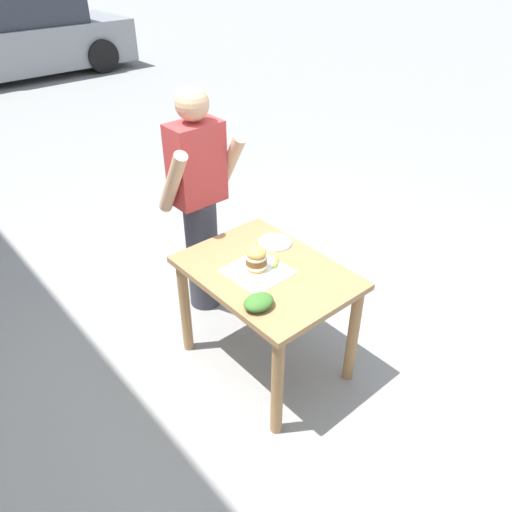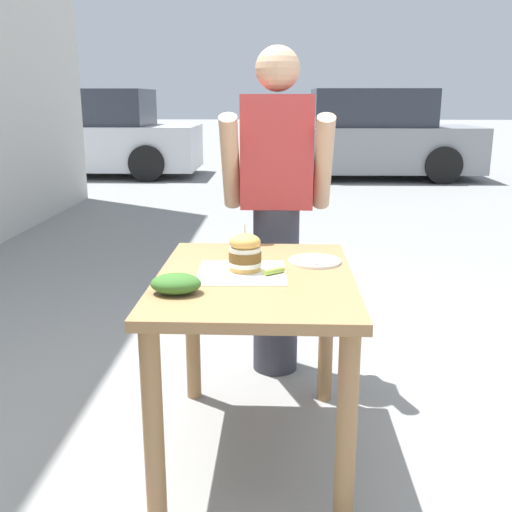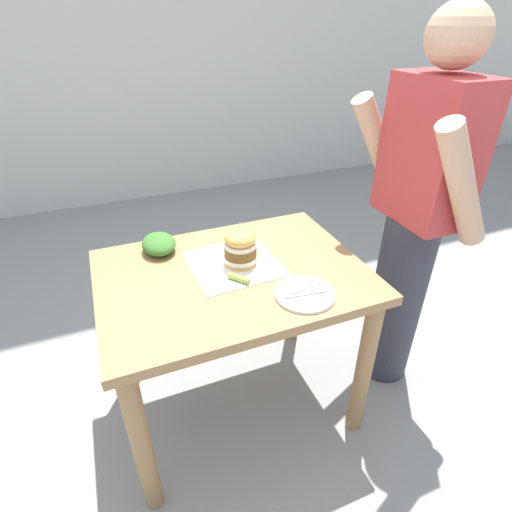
# 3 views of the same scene
# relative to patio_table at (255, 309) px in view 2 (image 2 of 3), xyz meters

# --- Properties ---
(ground_plane) EXTENTS (80.00, 80.00, 0.00)m
(ground_plane) POSITION_rel_patio_table_xyz_m (0.00, 0.00, -0.63)
(ground_plane) COLOR gray
(patio_table) EXTENTS (0.77, 1.04, 0.77)m
(patio_table) POSITION_rel_patio_table_xyz_m (0.00, 0.00, 0.00)
(patio_table) COLOR #9E7247
(patio_table) RESTS_ON ground
(serving_paper) EXTENTS (0.36, 0.36, 0.00)m
(serving_paper) POSITION_rel_patio_table_xyz_m (-0.05, 0.02, 0.14)
(serving_paper) COLOR white
(serving_paper) RESTS_ON patio_table
(sandwich) EXTENTS (0.13, 0.13, 0.19)m
(sandwich) POSITION_rel_patio_table_xyz_m (-0.04, 0.05, 0.22)
(sandwich) COLOR gold
(sandwich) RESTS_ON serving_paper
(pickle_spear) EXTENTS (0.09, 0.07, 0.02)m
(pickle_spear) POSITION_rel_patio_table_xyz_m (0.07, 0.00, 0.16)
(pickle_spear) COLOR #8EA83D
(pickle_spear) RESTS_ON serving_paper
(side_plate_with_forks) EXTENTS (0.22, 0.22, 0.02)m
(side_plate_with_forks) POSITION_rel_patio_table_xyz_m (0.24, 0.19, 0.15)
(side_plate_with_forks) COLOR white
(side_plate_with_forks) RESTS_ON patio_table
(side_salad) EXTENTS (0.18, 0.14, 0.07)m
(side_salad) POSITION_rel_patio_table_xyz_m (-0.27, -0.24, 0.18)
(side_salad) COLOR #386B28
(side_salad) RESTS_ON patio_table
(diner_across_table) EXTENTS (0.55, 0.35, 1.69)m
(diner_across_table) POSITION_rel_patio_table_xyz_m (0.08, 0.80, 0.25)
(diner_across_table) COLOR #33333D
(diner_across_table) RESTS_ON ground
(parked_car_near_curb) EXTENTS (4.23, 1.88, 1.60)m
(parked_car_near_curb) POSITION_rel_patio_table_xyz_m (1.62, 9.04, 0.09)
(parked_car_near_curb) COLOR gray
(parked_car_near_curb) RESTS_ON ground
(parked_car_mid_block) EXTENTS (4.21, 1.85, 1.60)m
(parked_car_mid_block) POSITION_rel_patio_table_xyz_m (-3.54, 9.14, 0.09)
(parked_car_mid_block) COLOR silver
(parked_car_mid_block) RESTS_ON ground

